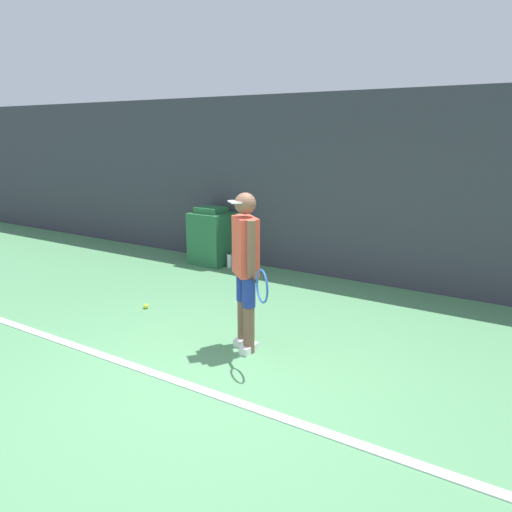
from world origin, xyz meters
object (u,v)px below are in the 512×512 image
covered_chair (212,237)px  water_bottle (229,261)px  tennis_player (246,265)px  tennis_ball (146,306)px

covered_chair → water_bottle: 0.57m
tennis_player → tennis_ball: tennis_player is taller
tennis_ball → covered_chair: size_ratio=0.07×
tennis_player → water_bottle: (-2.09, 2.60, -0.81)m
tennis_player → water_bottle: size_ratio=6.43×
tennis_ball → water_bottle: 2.29m
covered_chair → water_bottle: bearing=-10.0°
water_bottle → tennis_ball: bearing=-83.1°
tennis_player → tennis_ball: 2.06m
tennis_ball → covered_chair: (-0.71, 2.35, 0.45)m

